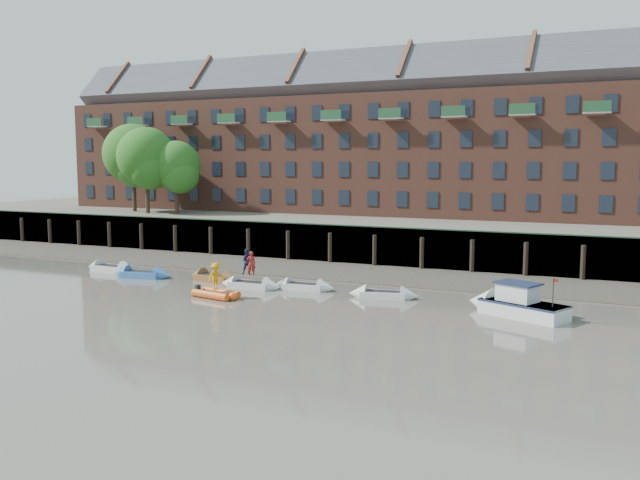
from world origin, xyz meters
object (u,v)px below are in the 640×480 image
Objects in this scene: rowboat_3 at (250,285)px; person_rower_a at (251,263)px; rowboat_6 at (383,295)px; rib_tender at (217,294)px; person_rib_crew at (216,276)px; rowboat_1 at (142,274)px; person_rower_b at (248,262)px; motor_launch at (508,304)px; rowboat_2 at (215,278)px; rowboat_4 at (304,286)px; rowboat_0 at (111,268)px.

person_rower_a reaches higher than rowboat_3.
person_rower_a is at bearing 172.99° from rowboat_6.
rowboat_3 is at bearing 97.08° from rib_tender.
rowboat_1 is at bearing 85.78° from person_rib_crew.
person_rower_b is (-9.66, -0.44, 1.54)m from rowboat_6.
person_rib_crew is (-17.56, -3.02, 0.76)m from motor_launch.
person_rower_b is 3.96m from person_rib_crew.
motor_launch is 3.71× the size of person_rower_a.
rowboat_2 is (5.80, 0.93, -0.00)m from rowboat_1.
person_rower_b is at bearing 171.28° from rowboat_6.
rowboat_2 is 2.71× the size of person_rower_b.
rowboat_4 is (13.07, 0.72, -0.02)m from rowboat_1.
person_rower_a is at bearing 95.64° from rib_tender.
rowboat_6 is at bearing 155.15° from person_rower_a.
person_rower_a reaches higher than rowboat_0.
rowboat_3 is (9.54, -0.34, -0.01)m from rowboat_1.
person_rower_a is (0.09, -0.02, 1.49)m from rowboat_3.
person_rib_crew reaches higher than rib_tender.
rowboat_4 is at bearing 14.36° from rowboat_3.
rowboat_0 is at bearing 143.34° from person_rower_b.
rib_tender is (9.28, -3.99, 0.00)m from rowboat_1.
motor_launch is 3.48× the size of person_rower_b.
person_rower_b reaches higher than rowboat_4.
rowboat_0 is 1.01× the size of rowboat_2.
rowboat_1 is 2.72× the size of person_rower_b.
rowboat_6 is at bearing -7.54° from rowboat_4.
rowboat_6 is (13.06, -0.60, -0.01)m from rowboat_2.
rowboat_1 reaches higher than rowboat_6.
rowboat_3 is 2.56× the size of person_rower_b.
rowboat_0 is 14.22m from person_rib_crew.
rowboat_1 is at bearing 169.69° from rowboat_6.
rowboat_4 is at bearing -5.49° from rowboat_1.
person_rib_crew is at bearing -32.35° from rowboat_1.
person_rib_crew reaches higher than rowboat_6.
rowboat_3 is at bearing -10.67° from rowboat_1.
rowboat_0 is 2.74× the size of person_rower_b.
rowboat_1 is 9.75m from person_rower_a.
rowboat_1 is 26.80m from motor_launch.
person_rower_b reaches higher than person_rower_a.
rowboat_2 is at bearing 166.06° from rowboat_6.
motor_launch reaches higher than rowboat_1.
rib_tender is (3.48, -4.92, 0.00)m from rowboat_2.
rowboat_3 reaches higher than rib_tender.
rowboat_2 is at bearing 0.75° from rowboat_0.
rowboat_1 is 1.47× the size of rib_tender.
person_rib_crew is at bearing -19.48° from rowboat_0.
rowboat_3 is 3.66m from rib_tender.
motor_launch is 17.63m from person_rower_b.
rowboat_6 is 1.39× the size of rib_tender.
rowboat_6 is 9.37m from person_rower_a.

